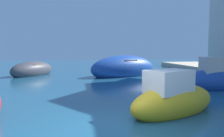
% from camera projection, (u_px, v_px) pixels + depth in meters
% --- Properties ---
extents(ground, '(80.00, 80.00, 0.00)m').
position_uv_depth(ground, '(114.00, 130.00, 5.67)').
color(ground, '#1E5170').
extents(moored_boat_0, '(6.49, 4.82, 2.14)m').
position_uv_depth(moored_boat_0, '(124.00, 68.00, 17.64)').
color(moored_boat_0, '#1E479E').
rests_on(moored_boat_0, ground).
extents(moored_boat_1, '(4.36, 1.80, 2.03)m').
position_uv_depth(moored_boat_1, '(220.00, 80.00, 11.71)').
color(moored_boat_1, '#1E479E').
rests_on(moored_boat_1, ground).
extents(moored_boat_2, '(3.87, 2.80, 1.72)m').
position_uv_depth(moored_boat_2, '(173.00, 100.00, 7.20)').
color(moored_boat_2, gold).
rests_on(moored_boat_2, ground).
extents(moored_boat_4, '(3.80, 4.35, 1.53)m').
position_uv_depth(moored_boat_4, '(32.00, 70.00, 17.88)').
color(moored_boat_4, '#3F3F47').
rests_on(moored_boat_4, ground).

